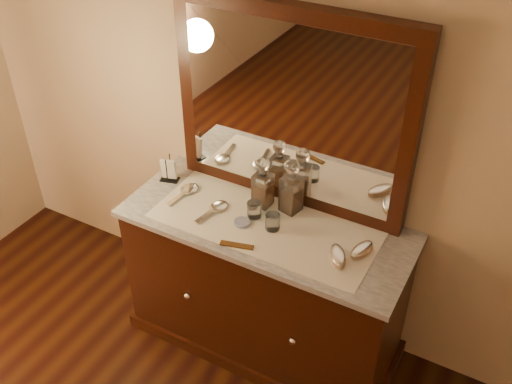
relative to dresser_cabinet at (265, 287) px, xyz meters
The scene contains 18 objects.
dresser_cabinet is the anchor object (origin of this frame).
dresser_plinth 0.37m from the dresser_cabinet, ahead, with size 1.46×0.59×0.08m, color black.
knob_left 0.42m from the dresser_cabinet, 136.47° to the right, with size 0.04×0.04×0.04m, color silver.
knob_right 0.42m from the dresser_cabinet, 43.53° to the right, with size 0.04×0.04×0.04m, color silver.
marble_top 0.42m from the dresser_cabinet, ahead, with size 1.44×0.59×0.03m, color silver.
mirror_frame 0.97m from the dresser_cabinet, 90.00° to the left, with size 1.20×0.08×1.00m, color black.
mirror_glass 0.96m from the dresser_cabinet, 90.00° to the left, with size 1.06×0.01×0.86m, color white.
lace_runner 0.44m from the dresser_cabinet, 90.00° to the right, with size 1.10×0.45×0.00m, color white.
pin_dish 0.47m from the dresser_cabinet, 145.89° to the right, with size 0.08×0.08×0.01m, color silver.
comb 0.50m from the dresser_cabinet, 99.46° to the right, with size 0.16×0.03×0.01m, color brown.
napkin_rack 0.80m from the dresser_cabinet, behind, with size 0.11×0.08×0.15m.
decanter_left 0.57m from the dresser_cabinet, 124.59° to the left, with size 0.09×0.09×0.28m.
decanter_right 0.58m from the dresser_cabinet, 67.13° to the left, with size 0.11×0.11×0.29m.
brush_near 0.62m from the dresser_cabinet, 11.29° to the right, with size 0.13×0.16×0.04m.
brush_far 0.67m from the dresser_cabinet, ahead, with size 0.10×0.16×0.04m.
hand_mirror_outer 0.66m from the dresser_cabinet, behind, with size 0.10×0.23×0.02m.
hand_mirror_inner 0.53m from the dresser_cabinet, behind, with size 0.10×0.22×0.02m.
tumblers 0.48m from the dresser_cabinet, 151.23° to the right, with size 0.19×0.11×0.08m.
Camera 1 is at (1.01, 0.01, 2.65)m, focal length 40.92 mm.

